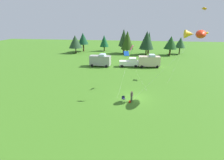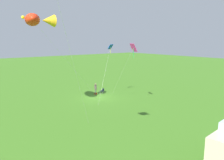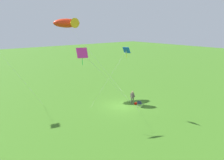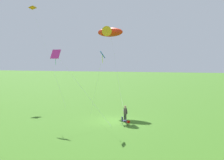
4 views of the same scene
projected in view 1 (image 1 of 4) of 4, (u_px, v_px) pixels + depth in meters
ground_plane at (134, 98)px, 27.95m from camera, size 160.00×160.00×0.00m
person_kite_flyer at (132, 95)px, 26.36m from camera, size 0.48×0.54×1.74m
folding_chair at (123, 98)px, 26.69m from camera, size 0.63×0.63×0.82m
backpack_on_grass at (130, 102)px, 26.37m from camera, size 0.28×0.36×0.22m
van_motorhome_grey at (100, 60)px, 46.28m from camera, size 5.54×2.90×3.34m
truck_white_pickup at (129, 62)px, 46.11m from camera, size 5.18×2.84×2.34m
van_camper_beige at (149, 61)px, 45.49m from camera, size 5.55×2.93×3.34m
treeline_distant at (127, 40)px, 62.70m from camera, size 41.96×10.00×8.74m
kite_large_fish at (198, 34)px, 25.51m from camera, size 10.92×5.43×10.48m
kite_delta_orange at (205, 9)px, 35.64m from camera, size 7.93×8.32×14.34m
kite_diamond_blue at (127, 55)px, 26.67m from camera, size 4.13×2.61×7.31m
kite_diamond_rainbow at (131, 49)px, 31.20m from camera, size 2.22×6.87×7.48m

